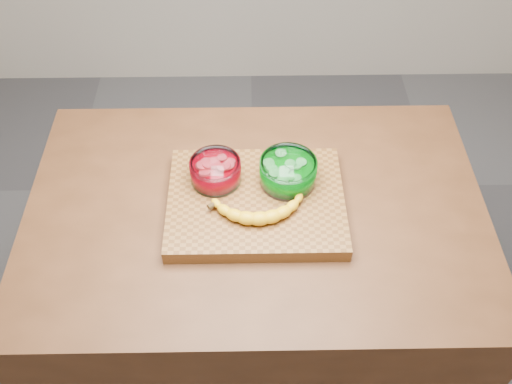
{
  "coord_description": "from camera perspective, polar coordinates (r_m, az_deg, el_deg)",
  "views": [
    {
      "loc": [
        -0.02,
        -0.95,
        2.04
      ],
      "look_at": [
        0.0,
        0.0,
        0.96
      ],
      "focal_mm": 40.0,
      "sensor_mm": 36.0,
      "label": 1
    }
  ],
  "objects": [
    {
      "name": "ground",
      "position": [
        2.25,
        0.0,
        -16.43
      ],
      "size": [
        3.5,
        3.5,
        0.0
      ],
      "primitive_type": "plane",
      "color": "#55555A",
      "rests_on": "ground"
    },
    {
      "name": "cutting_board",
      "position": [
        1.47,
        0.0,
        -1.03
      ],
      "size": [
        0.45,
        0.35,
        0.04
      ],
      "primitive_type": "cube",
      "color": "brown",
      "rests_on": "counter"
    },
    {
      "name": "bowl_green",
      "position": [
        1.47,
        3.22,
        2.03
      ],
      "size": [
        0.15,
        0.15,
        0.07
      ],
      "color": "white",
      "rests_on": "cutting_board"
    },
    {
      "name": "bowl_red",
      "position": [
        1.47,
        -4.06,
        2.11
      ],
      "size": [
        0.13,
        0.13,
        0.06
      ],
      "color": "white",
      "rests_on": "cutting_board"
    },
    {
      "name": "banana",
      "position": [
        1.4,
        0.18,
        -1.67
      ],
      "size": [
        0.27,
        0.12,
        0.04
      ],
      "primitive_type": null,
      "color": "yellow",
      "rests_on": "cutting_board"
    },
    {
      "name": "counter",
      "position": [
        1.85,
        0.0,
        -10.52
      ],
      "size": [
        1.2,
        0.8,
        0.9
      ],
      "primitive_type": "cube",
      "color": "#522E18",
      "rests_on": "ground"
    }
  ]
}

